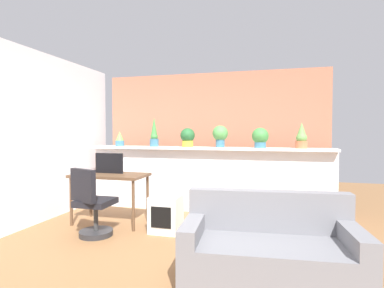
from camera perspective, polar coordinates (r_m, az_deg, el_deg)
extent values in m
plane|color=brown|center=(3.63, -4.69, -20.14)|extent=(12.00, 12.00, 0.00)
cube|color=white|center=(5.35, 2.57, -6.80)|extent=(4.19, 0.16, 1.08)
cube|color=white|center=(5.25, 2.49, -0.80)|extent=(4.19, 0.35, 0.04)
cube|color=#AD664C|center=(5.87, 3.84, 0.95)|extent=(4.19, 0.10, 2.50)
cube|color=white|center=(4.98, -29.39, 1.02)|extent=(0.12, 4.40, 2.60)
cylinder|color=#386B84|center=(5.82, -13.27, 0.12)|extent=(0.16, 0.16, 0.10)
cone|color=#669E4C|center=(5.82, -13.29, 1.47)|extent=(0.14, 0.14, 0.18)
cylinder|color=#386B84|center=(5.48, -7.04, 0.25)|extent=(0.16, 0.16, 0.14)
sphere|color=#3D843D|center=(5.48, -7.05, 1.39)|extent=(0.13, 0.13, 0.13)
cone|color=#3D843D|center=(5.48, -7.06, 3.33)|extent=(0.11, 0.11, 0.32)
cylinder|color=gold|center=(5.31, -0.82, 0.03)|extent=(0.19, 0.19, 0.11)
sphere|color=#235B2D|center=(5.31, -0.82, 1.63)|extent=(0.25, 0.25, 0.25)
cylinder|color=#386B84|center=(5.18, 5.26, 0.14)|extent=(0.15, 0.15, 0.14)
sphere|color=#4C9347|center=(5.18, 5.27, 1.99)|extent=(0.26, 0.26, 0.26)
cylinder|color=#386B84|center=(5.12, 12.55, -0.19)|extent=(0.18, 0.18, 0.09)
sphere|color=#3D843D|center=(5.11, 12.57, 1.46)|extent=(0.27, 0.27, 0.27)
cylinder|color=#C66B42|center=(5.11, 19.68, -0.13)|extent=(0.18, 0.18, 0.12)
sphere|color=#669E4C|center=(5.11, 19.69, 1.09)|extent=(0.17, 0.17, 0.17)
cone|color=#669E4C|center=(5.10, 19.71, 2.63)|extent=(0.14, 0.14, 0.21)
cylinder|color=brown|center=(4.93, -21.55, -9.93)|extent=(0.04, 0.04, 0.71)
cylinder|color=brown|center=(4.42, -10.86, -11.22)|extent=(0.04, 0.04, 0.71)
cylinder|color=brown|center=(5.33, -18.31, -8.98)|extent=(0.04, 0.04, 0.71)
cylinder|color=brown|center=(4.86, -8.26, -9.96)|extent=(0.04, 0.04, 0.71)
cube|color=brown|center=(4.80, -14.99, -5.63)|extent=(1.10, 0.60, 0.04)
cube|color=black|center=(4.88, -15.13, -3.46)|extent=(0.45, 0.04, 0.31)
cylinder|color=#262628|center=(4.44, -17.40, -15.50)|extent=(0.44, 0.44, 0.07)
cylinder|color=#333333|center=(4.38, -17.43, -12.95)|extent=(0.06, 0.06, 0.34)
cube|color=black|center=(4.33, -17.46, -10.27)|extent=(0.44, 0.44, 0.08)
cube|color=black|center=(4.18, -19.62, -7.26)|extent=(0.44, 0.23, 0.42)
cube|color=silver|center=(4.37, -4.84, -12.76)|extent=(0.40, 0.40, 0.50)
cube|color=black|center=(4.20, -5.74, -13.39)|extent=(0.28, 0.04, 0.28)
cube|color=slate|center=(3.04, 14.22, -20.67)|extent=(1.62, 0.89, 0.40)
cube|color=slate|center=(3.20, 13.90, -11.94)|extent=(1.57, 0.29, 0.40)
cube|color=slate|center=(2.98, 0.20, -15.36)|extent=(0.22, 0.77, 0.16)
cube|color=slate|center=(3.07, 27.88, -15.05)|extent=(0.22, 0.77, 0.16)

